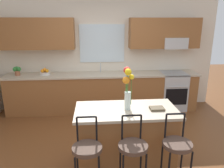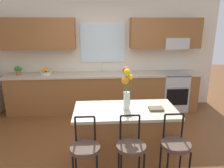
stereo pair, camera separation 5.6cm
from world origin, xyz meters
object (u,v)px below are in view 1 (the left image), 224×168
object	(u,v)px
oven_range	(172,91)
cookbook	(157,109)
bar_stool_near	(87,152)
flower_vase	(128,85)
kitchen_island	(126,137)
bar_stool_middle	(133,150)
fruit_bowl_oranges	(45,72)
potted_plant_small	(17,70)
bar_stool_far	(177,148)

from	to	relation	value
oven_range	cookbook	bearing A→B (deg)	-115.45
bar_stool_near	flower_vase	bearing A→B (deg)	46.01
kitchen_island	bar_stool_middle	distance (m)	0.61
bar_stool_middle	flower_vase	size ratio (longest dim) A/B	1.70
oven_range	fruit_bowl_oranges	xyz separation A→B (m)	(-3.07, 0.03, 0.52)
bar_stool_near	oven_range	bearing A→B (deg)	53.35
oven_range	fruit_bowl_oranges	bearing A→B (deg)	179.45
bar_stool_near	cookbook	xyz separation A→B (m)	(0.98, 0.53, 0.30)
flower_vase	potted_plant_small	size ratio (longest dim) A/B	2.90
bar_stool_middle	bar_stool_far	xyz separation A→B (m)	(0.55, 0.00, 0.00)
bar_stool_middle	cookbook	xyz separation A→B (m)	(0.43, 0.53, 0.30)
cookbook	fruit_bowl_oranges	world-z (taller)	fruit_bowl_oranges
oven_range	flower_vase	distance (m)	2.72
fruit_bowl_oranges	oven_range	bearing A→B (deg)	-0.55
kitchen_island	bar_stool_near	size ratio (longest dim) A/B	1.40
kitchen_island	cookbook	xyz separation A→B (m)	(0.43, -0.05, 0.47)
bar_stool_middle	fruit_bowl_oranges	size ratio (longest dim) A/B	4.34
bar_stool_middle	bar_stool_near	bearing A→B (deg)	180.00
bar_stool_far	flower_vase	xyz separation A→B (m)	(-0.54, 0.58, 0.64)
oven_range	kitchen_island	xyz separation A→B (m)	(-1.48, -2.14, 0.00)
cookbook	flower_vase	bearing A→B (deg)	173.03
potted_plant_small	kitchen_island	bearing A→B (deg)	-44.36
bar_stool_near	bar_stool_far	xyz separation A→B (m)	(1.10, 0.00, 0.00)
bar_stool_far	potted_plant_small	distance (m)	3.92
bar_stool_middle	oven_range	bearing A→B (deg)	61.55
bar_stool_near	bar_stool_middle	world-z (taller)	same
kitchen_island	bar_stool_far	size ratio (longest dim) A/B	1.40
bar_stool_far	potted_plant_small	bearing A→B (deg)	135.18
kitchen_island	potted_plant_small	xyz separation A→B (m)	(-2.22, 2.17, 0.58)
bar_stool_far	bar_stool_middle	bearing A→B (deg)	180.00
bar_stool_middle	potted_plant_small	size ratio (longest dim) A/B	4.93
bar_stool_far	flower_vase	bearing A→B (deg)	132.84
cookbook	fruit_bowl_oranges	size ratio (longest dim) A/B	0.83
bar_stool_far	potted_plant_small	world-z (taller)	potted_plant_small
oven_range	bar_stool_near	bearing A→B (deg)	-126.65
kitchen_island	bar_stool_far	bearing A→B (deg)	-46.64
cookbook	bar_stool_near	bearing A→B (deg)	-151.66
bar_stool_near	potted_plant_small	distance (m)	3.24
kitchen_island	flower_vase	distance (m)	0.81
oven_range	potted_plant_small	size ratio (longest dim) A/B	4.35
kitchen_island	bar_stool_far	distance (m)	0.82
bar_stool_middle	bar_stool_far	size ratio (longest dim) A/B	1.00
bar_stool_near	fruit_bowl_oranges	size ratio (longest dim) A/B	4.34
flower_vase	cookbook	bearing A→B (deg)	-6.97
kitchen_island	fruit_bowl_oranges	distance (m)	2.74
flower_vase	cookbook	size ratio (longest dim) A/B	3.06
flower_vase	bar_stool_near	bearing A→B (deg)	-133.99
kitchen_island	flower_vase	world-z (taller)	flower_vase
bar_stool_far	fruit_bowl_oranges	size ratio (longest dim) A/B	4.34
fruit_bowl_oranges	potted_plant_small	size ratio (longest dim) A/B	1.14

